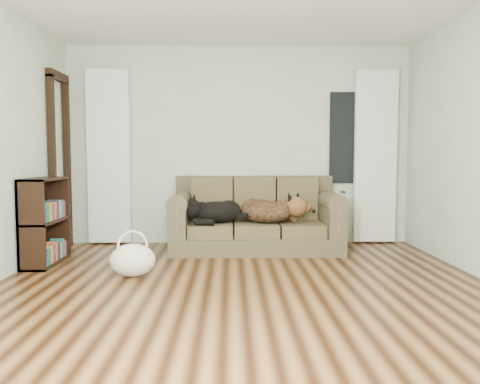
{
  "coord_description": "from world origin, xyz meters",
  "views": [
    {
      "loc": [
        -0.11,
        -3.72,
        1.14
      ],
      "look_at": [
        -0.0,
        1.6,
        0.75
      ],
      "focal_mm": 35.0,
      "sensor_mm": 36.0,
      "label": 1
    }
  ],
  "objects_px": {
    "dog_black_lab": "(213,212)",
    "dog_shepherd": "(269,211)",
    "sofa": "(256,214)",
    "bookshelf": "(45,218)",
    "tote_bag": "(133,260)"
  },
  "relations": [
    {
      "from": "dog_black_lab",
      "to": "dog_shepherd",
      "type": "xyz_separation_m",
      "value": [
        0.67,
        0.01,
        0.01
      ]
    },
    {
      "from": "sofa",
      "to": "bookshelf",
      "type": "height_order",
      "value": "bookshelf"
    },
    {
      "from": "tote_bag",
      "to": "bookshelf",
      "type": "xyz_separation_m",
      "value": [
        -1.04,
        0.55,
        0.34
      ]
    },
    {
      "from": "dog_black_lab",
      "to": "tote_bag",
      "type": "xyz_separation_m",
      "value": [
        -0.73,
        -1.19,
        -0.32
      ]
    },
    {
      "from": "sofa",
      "to": "dog_shepherd",
      "type": "xyz_separation_m",
      "value": [
        0.16,
        -0.06,
        0.04
      ]
    },
    {
      "from": "sofa",
      "to": "dog_shepherd",
      "type": "relative_size",
      "value": 2.96
    },
    {
      "from": "sofa",
      "to": "bookshelf",
      "type": "xyz_separation_m",
      "value": [
        -2.29,
        -0.71,
        0.05
      ]
    },
    {
      "from": "sofa",
      "to": "bookshelf",
      "type": "distance_m",
      "value": 2.4
    },
    {
      "from": "dog_shepherd",
      "to": "tote_bag",
      "type": "bearing_deg",
      "value": 75.17
    },
    {
      "from": "dog_shepherd",
      "to": "bookshelf",
      "type": "distance_m",
      "value": 2.53
    },
    {
      "from": "bookshelf",
      "to": "dog_black_lab",
      "type": "bearing_deg",
      "value": 27.79
    },
    {
      "from": "sofa",
      "to": "dog_shepherd",
      "type": "distance_m",
      "value": 0.17
    },
    {
      "from": "dog_black_lab",
      "to": "dog_shepherd",
      "type": "distance_m",
      "value": 0.67
    },
    {
      "from": "tote_bag",
      "to": "bookshelf",
      "type": "height_order",
      "value": "bookshelf"
    },
    {
      "from": "sofa",
      "to": "tote_bag",
      "type": "distance_m",
      "value": 1.8
    }
  ]
}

